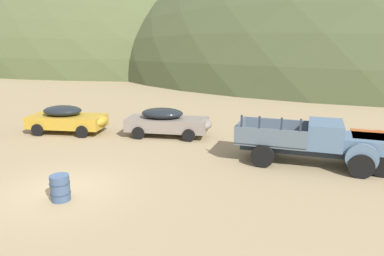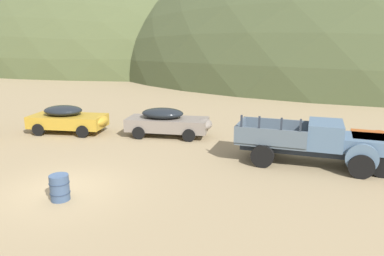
{
  "view_description": "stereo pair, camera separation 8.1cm",
  "coord_description": "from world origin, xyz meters",
  "px_view_note": "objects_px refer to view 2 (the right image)",
  "views": [
    {
      "loc": [
        7.73,
        -9.96,
        5.18
      ],
      "look_at": [
        3.22,
        5.24,
        1.26
      ],
      "focal_mm": 33.29,
      "sensor_mm": 36.0,
      "label": 1
    },
    {
      "loc": [
        7.81,
        -9.94,
        5.18
      ],
      "look_at": [
        3.22,
        5.24,
        1.26
      ],
      "focal_mm": 33.29,
      "sensor_mm": 36.0,
      "label": 2
    }
  ],
  "objects_px": {
    "car_mustard": "(70,119)",
    "car_primer_gray": "(170,122)",
    "oil_drum_spare": "(60,188)",
    "truck_chalk_blue": "(322,142)"
  },
  "relations": [
    {
      "from": "truck_chalk_blue",
      "to": "oil_drum_spare",
      "type": "relative_size",
      "value": 7.14
    },
    {
      "from": "car_mustard",
      "to": "car_primer_gray",
      "type": "distance_m",
      "value": 5.83
    },
    {
      "from": "car_mustard",
      "to": "car_primer_gray",
      "type": "relative_size",
      "value": 0.96
    },
    {
      "from": "car_primer_gray",
      "to": "oil_drum_spare",
      "type": "xyz_separation_m",
      "value": [
        -0.68,
        -8.7,
        -0.38
      ]
    },
    {
      "from": "car_mustard",
      "to": "truck_chalk_blue",
      "type": "bearing_deg",
      "value": -15.03
    },
    {
      "from": "car_mustard",
      "to": "car_primer_gray",
      "type": "xyz_separation_m",
      "value": [
        5.76,
        0.9,
        -0.0
      ]
    },
    {
      "from": "car_primer_gray",
      "to": "oil_drum_spare",
      "type": "relative_size",
      "value": 5.55
    },
    {
      "from": "car_primer_gray",
      "to": "oil_drum_spare",
      "type": "distance_m",
      "value": 8.74
    },
    {
      "from": "car_primer_gray",
      "to": "truck_chalk_blue",
      "type": "relative_size",
      "value": 0.78
    },
    {
      "from": "car_primer_gray",
      "to": "car_mustard",
      "type": "bearing_deg",
      "value": -177.54
    }
  ]
}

